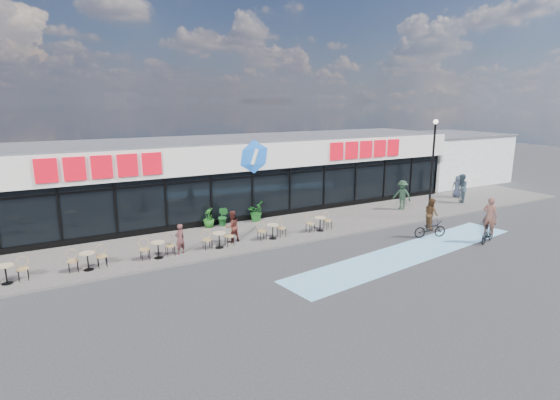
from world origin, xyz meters
name	(u,v)px	position (x,y,z in m)	size (l,w,h in m)	color
ground	(320,257)	(0.00, 0.00, 0.00)	(120.00, 120.00, 0.00)	#28282B
sidewalk	(273,231)	(0.00, 4.50, 0.05)	(44.00, 5.00, 0.10)	#5E5753
bike_lane	(410,252)	(4.00, -1.50, 0.01)	(14.00, 2.20, 0.01)	#6EAAD0
building	(232,174)	(0.00, 9.93, 2.34)	(30.60, 6.57, 4.75)	black
neighbour_building	(444,157)	(20.50, 11.00, 2.06)	(9.20, 7.20, 4.11)	white
lamp_post	(433,161)	(9.30, 2.30, 3.47)	(0.28, 0.28, 5.74)	black
bistro_set_0	(6,272)	(-12.10, 3.24, 0.56)	(1.54, 0.62, 0.90)	tan
bistro_set_1	(87,259)	(-9.26, 3.24, 0.56)	(1.54, 0.62, 0.90)	tan
bistro_set_2	(158,248)	(-6.41, 3.24, 0.56)	(1.54, 0.62, 0.90)	tan
bistro_set_3	(218,238)	(-3.57, 3.24, 0.56)	(1.54, 0.62, 0.90)	tan
bistro_set_4	(272,230)	(-0.72, 3.24, 0.56)	(1.54, 0.62, 0.90)	tan
bistro_set_5	(319,222)	(2.12, 3.24, 0.56)	(1.54, 0.62, 0.90)	tan
potted_plant_left	(209,218)	(-2.80, 6.68, 0.64)	(0.60, 0.60, 1.08)	#1A4F16
potted_plant_mid	(223,216)	(-2.02, 6.52, 0.65)	(0.60, 0.48, 1.09)	#164D1C
potted_plant_right	(256,211)	(0.02, 6.63, 0.65)	(0.99, 0.86, 1.10)	#18541A
patron_left	(180,239)	(-5.40, 3.22, 0.80)	(0.51, 0.33, 1.40)	#512A2A
patron_right	(232,226)	(-2.68, 3.69, 0.88)	(0.76, 0.59, 1.56)	#481E19
pedestrian_a	(402,195)	(9.32, 4.55, 1.04)	(1.21, 0.69, 1.87)	#192E20
pedestrian_b	(457,187)	(15.37, 5.27, 0.89)	(0.77, 0.50, 1.57)	#2C3445
pedestrian_c	(461,188)	(14.20, 4.03, 1.08)	(0.95, 0.74, 1.96)	#2D3D46
cyclist_a	(489,226)	(8.40, -2.28, 0.87)	(1.69, 0.95, 2.29)	black
cyclist_b	(430,222)	(6.58, -0.27, 0.82)	(1.80, 1.08, 2.06)	black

